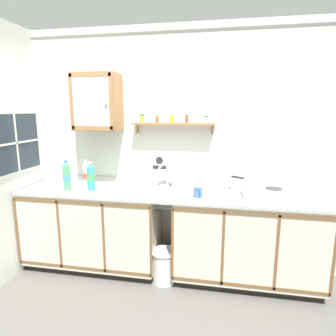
% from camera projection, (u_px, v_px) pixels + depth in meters
% --- Properties ---
extents(floor, '(6.21, 6.21, 0.00)m').
position_uv_depth(floor, '(158.00, 293.00, 2.86)').
color(floor, '#565451').
rests_on(floor, ground).
extents(back_wall, '(3.81, 0.07, 2.66)m').
position_uv_depth(back_wall, '(171.00, 150.00, 3.26)').
color(back_wall, silver).
rests_on(back_wall, ground).
extents(lower_cabinet_run, '(1.52, 0.58, 0.90)m').
position_uv_depth(lower_cabinet_run, '(93.00, 229.00, 3.30)').
color(lower_cabinet_run, black).
rests_on(lower_cabinet_run, ground).
extents(lower_cabinet_run_right, '(1.48, 0.58, 0.90)m').
position_uv_depth(lower_cabinet_run_right, '(247.00, 241.00, 2.99)').
color(lower_cabinet_run_right, black).
rests_on(lower_cabinet_run_right, ground).
extents(countertop, '(3.17, 0.60, 0.03)m').
position_uv_depth(countertop, '(166.00, 194.00, 3.05)').
color(countertop, '#B2B2AD').
rests_on(countertop, lower_cabinet_run).
extents(backsplash, '(3.17, 0.02, 0.08)m').
position_uv_depth(backsplash, '(170.00, 183.00, 3.30)').
color(backsplash, '#B2B2AD').
rests_on(backsplash, countertop).
extents(sink, '(0.49, 0.45, 0.42)m').
position_uv_depth(sink, '(163.00, 194.00, 3.10)').
color(sink, silver).
rests_on(sink, countertop).
extents(hot_plate_stove, '(0.40, 0.30, 0.09)m').
position_uv_depth(hot_plate_stove, '(264.00, 193.00, 2.89)').
color(hot_plate_stove, silver).
rests_on(hot_plate_stove, countertop).
extents(saucepan, '(0.33, 0.25, 0.09)m').
position_uv_depth(saucepan, '(254.00, 183.00, 2.92)').
color(saucepan, silver).
rests_on(saucepan, hot_plate_stove).
extents(bottle_opaque_white_0, '(0.07, 0.07, 0.30)m').
position_uv_depth(bottle_opaque_white_0, '(86.00, 174.00, 3.29)').
color(bottle_opaque_white_0, white).
rests_on(bottle_opaque_white_0, countertop).
extents(bottle_detergent_teal_1, '(0.09, 0.09, 0.31)m').
position_uv_depth(bottle_detergent_teal_1, '(91.00, 177.00, 3.13)').
color(bottle_detergent_teal_1, teal).
rests_on(bottle_detergent_teal_1, countertop).
extents(bottle_soda_green_2, '(0.08, 0.08, 0.32)m').
position_uv_depth(bottle_soda_green_2, '(67.00, 177.00, 3.13)').
color(bottle_soda_green_2, '#4CB266').
rests_on(bottle_soda_green_2, countertop).
extents(mug, '(0.09, 0.12, 0.10)m').
position_uv_depth(mug, '(198.00, 192.00, 2.89)').
color(mug, '#3F6699').
rests_on(mug, countertop).
extents(wall_cabinet, '(0.49, 0.33, 0.60)m').
position_uv_depth(wall_cabinet, '(97.00, 102.00, 3.13)').
color(wall_cabinet, '#996B42').
extents(spice_shelf, '(0.89, 0.14, 0.22)m').
position_uv_depth(spice_shelf, '(173.00, 123.00, 3.11)').
color(spice_shelf, '#996B42').
extents(warning_sign, '(0.19, 0.01, 0.23)m').
position_uv_depth(warning_sign, '(159.00, 163.00, 3.29)').
color(warning_sign, silver).
extents(window, '(0.03, 0.78, 0.65)m').
position_uv_depth(window, '(16.00, 143.00, 3.09)').
color(window, '#262D38').
extents(trash_bin, '(0.28, 0.28, 0.35)m').
position_uv_depth(trash_bin, '(164.00, 265.00, 3.04)').
color(trash_bin, silver).
rests_on(trash_bin, ground).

